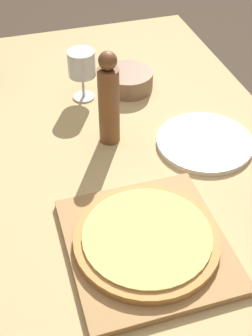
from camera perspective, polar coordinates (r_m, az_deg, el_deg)
ground_plane at (r=1.76m, az=0.28°, el=-19.64°), size 12.00×12.00×0.00m
dining_table at (r=1.21m, az=0.38°, el=-3.90°), size 0.92×1.67×0.77m
cutting_board at (r=0.99m, az=2.53°, el=-9.30°), size 0.32×0.34×0.02m
pizza at (r=0.97m, az=2.57°, el=-8.54°), size 0.30×0.30×0.02m
pepper_mill at (r=1.18m, az=-2.11°, el=8.20°), size 0.05×0.05×0.26m
wine_glass at (r=1.37m, az=-5.43°, el=12.37°), size 0.08×0.08×0.15m
small_bowl at (r=1.44m, az=0.28°, el=10.64°), size 0.15×0.15×0.06m
dinner_plate at (r=1.25m, az=9.55°, el=3.12°), size 0.25×0.25×0.01m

